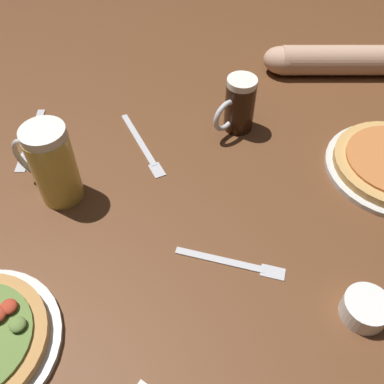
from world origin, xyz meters
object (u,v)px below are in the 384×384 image
at_px(beer_mug_dark, 52,164).
at_px(fork_spare, 233,262).
at_px(ramekin_sauce, 365,309).
at_px(beer_mug_amber, 238,105).
at_px(diner_arm, 323,60).
at_px(knife_right, 31,139).
at_px(fork_left, 142,145).

bearing_deg(beer_mug_dark, fork_spare, -6.05).
distance_m(ramekin_sauce, fork_spare, 0.24).
xyz_separation_m(beer_mug_amber, diner_arm, (0.15, 0.31, -0.03)).
bearing_deg(beer_mug_amber, knife_right, -154.74).
xyz_separation_m(beer_mug_dark, ramekin_sauce, (0.62, -0.06, -0.07)).
height_order(beer_mug_amber, fork_left, beer_mug_amber).
height_order(fork_left, diner_arm, diner_arm).
relative_size(ramekin_sauce, fork_left, 0.43).
bearing_deg(knife_right, beer_mug_amber, 25.26).
distance_m(beer_mug_dark, fork_spare, 0.40).
bearing_deg(knife_right, fork_left, 15.43).
distance_m(ramekin_sauce, knife_right, 0.80).
relative_size(beer_mug_amber, diner_arm, 0.40).
bearing_deg(ramekin_sauce, beer_mug_amber, 130.34).
xyz_separation_m(ramekin_sauce, diner_arm, (-0.18, 0.70, 0.02)).
relative_size(beer_mug_dark, knife_right, 0.83).
height_order(beer_mug_amber, fork_spare, beer_mug_amber).
relative_size(knife_right, diner_arm, 0.62).
relative_size(beer_mug_amber, ramekin_sauce, 1.73).
relative_size(ramekin_sauce, knife_right, 0.37).
relative_size(beer_mug_dark, diner_arm, 0.52).
relative_size(beer_mug_dark, fork_spare, 0.86).
bearing_deg(diner_arm, fork_left, -127.55).
xyz_separation_m(fork_left, fork_spare, (0.29, -0.23, 0.00)).
bearing_deg(knife_right, diner_arm, 40.78).
xyz_separation_m(beer_mug_dark, diner_arm, (0.44, 0.64, -0.05)).
bearing_deg(fork_spare, ramekin_sauce, -4.91).
height_order(beer_mug_dark, beer_mug_amber, beer_mug_dark).
distance_m(beer_mug_dark, fork_left, 0.23).
height_order(beer_mug_dark, fork_spare, beer_mug_dark).
bearing_deg(knife_right, fork_spare, -16.67).
height_order(fork_left, fork_spare, same).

